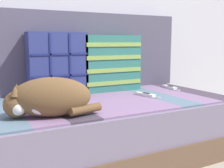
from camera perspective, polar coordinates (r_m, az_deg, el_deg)
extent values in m
plane|color=#A89E8E|center=(1.77, -1.60, -15.28)|extent=(14.00, 14.00, 0.00)
cube|color=brown|center=(1.82, -3.04, -11.95)|extent=(1.71, 0.90, 0.15)
cube|color=slate|center=(1.77, -3.08, -6.57)|extent=(1.68, 0.89, 0.20)
cube|color=slate|center=(1.57, -21.77, -5.12)|extent=(0.16, 0.79, 0.01)
cube|color=gray|center=(1.60, -16.02, -4.63)|extent=(0.16, 0.79, 0.01)
cube|color=#423847|center=(1.64, -10.51, -4.12)|extent=(0.16, 0.79, 0.01)
cube|color=gray|center=(1.69, -5.32, -3.60)|extent=(0.16, 0.79, 0.01)
cube|color=gray|center=(1.76, -0.49, -3.09)|extent=(0.16, 0.79, 0.01)
cube|color=gray|center=(1.84, 3.95, -2.60)|extent=(0.16, 0.79, 0.01)
cube|color=slate|center=(1.93, 8.00, -2.14)|extent=(0.16, 0.79, 0.01)
cube|color=gray|center=(2.03, 11.68, -1.72)|extent=(0.16, 0.79, 0.01)
cube|color=#423847|center=(2.13, 14.99, -1.32)|extent=(0.16, 0.79, 0.01)
cube|color=#514C60|center=(2.06, -7.74, 6.48)|extent=(1.68, 0.14, 0.56)
cube|color=navy|center=(1.87, -11.02, 3.97)|extent=(0.38, 0.13, 0.41)
cube|color=navy|center=(1.81, -10.31, 1.68)|extent=(0.37, 0.01, 0.01)
cube|color=navy|center=(1.79, -12.30, 3.72)|extent=(0.01, 0.01, 0.40)
cube|color=navy|center=(1.80, -10.43, 5.98)|extent=(0.37, 0.01, 0.01)
cube|color=navy|center=(1.83, -8.48, 3.92)|extent=(0.01, 0.01, 0.40)
cube|color=#337A70|center=(2.02, -0.31, 4.24)|extent=(0.44, 0.13, 0.40)
cube|color=#93B751|center=(1.98, 0.62, 0.24)|extent=(0.43, 0.01, 0.03)
cube|color=#93B751|center=(1.97, 0.62, 2.82)|extent=(0.43, 0.01, 0.03)
cube|color=#93B751|center=(1.96, 0.63, 5.41)|extent=(0.43, 0.01, 0.03)
cube|color=#93B751|center=(1.96, 0.63, 8.02)|extent=(0.43, 0.01, 0.03)
ellipsoid|color=brown|center=(1.35, -12.19, -2.58)|extent=(0.41, 0.28, 0.19)
sphere|color=brown|center=(1.37, -18.80, -3.98)|extent=(0.12, 0.12, 0.12)
sphere|color=white|center=(1.34, -18.54, -4.65)|extent=(0.07, 0.07, 0.07)
ellipsoid|color=white|center=(1.31, -13.96, -4.24)|extent=(0.11, 0.04, 0.08)
cylinder|color=brown|center=(1.35, -5.42, -5.10)|extent=(0.17, 0.08, 0.04)
cone|color=brown|center=(1.32, -19.11, -1.36)|extent=(0.05, 0.05, 0.05)
cone|color=brown|center=(1.39, -18.79, -0.88)|extent=(0.05, 0.05, 0.05)
cube|color=white|center=(2.18, 11.60, -0.64)|extent=(0.05, 0.15, 0.02)
cube|color=black|center=(2.16, 11.77, -0.41)|extent=(0.02, 0.05, 0.00)
cube|color=black|center=(2.23, 10.57, -0.37)|extent=(0.03, 0.01, 0.02)
torus|color=silver|center=(2.10, 13.09, -1.20)|extent=(0.05, 0.05, 0.01)
cube|color=white|center=(1.85, 6.70, -2.13)|extent=(0.07, 0.15, 0.02)
cube|color=black|center=(1.84, 6.97, -1.85)|extent=(0.03, 0.06, 0.00)
cube|color=black|center=(1.90, 5.06, -1.84)|extent=(0.03, 0.02, 0.02)
torus|color=silver|center=(1.79, 9.06, -2.74)|extent=(0.06, 0.06, 0.01)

